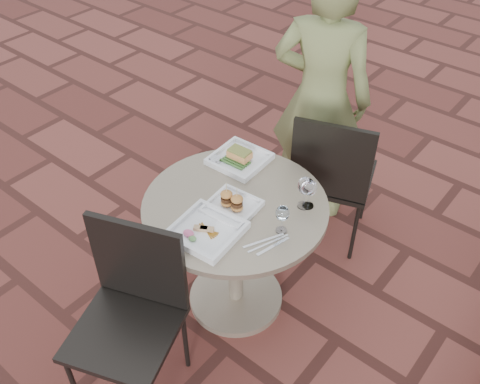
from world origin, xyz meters
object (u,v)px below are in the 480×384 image
Objects in this scene: cafe_table at (235,239)px; diner at (321,99)px; chair_far at (332,172)px; plate_sliders at (232,205)px; plate_tuna at (206,230)px; chair_near at (132,302)px; plate_salmon at (239,158)px.

diner is (-0.14, 0.95, 0.33)m from cafe_table.
cafe_table is at bearing 60.46° from chair_far.
chair_far is 0.79m from plate_sliders.
plate_tuna is (0.03, -0.24, 0.26)m from cafe_table.
chair_near is 0.57× the size of diner.
plate_tuna is at bearing -66.13° from plate_salmon.
diner is 1.01m from plate_sliders.
chair_near is 0.93m from plate_salmon.
chair_near reaches higher than cafe_table.
diner reaches higher than cafe_table.
chair_far is at bearing 54.06° from plate_salmon.
plate_tuna is at bearing 64.56° from chair_far.
chair_far reaches higher than cafe_table.
cafe_table is at bearing 63.32° from chair_near.
diner is 0.69m from plate_salmon.
plate_sliders is (0.08, 0.59, 0.21)m from chair_near.
plate_salmon is 1.13× the size of plate_sliders.
chair_far is at bearing 84.14° from plate_tuna.
plate_sliders is 0.20m from plate_tuna.
chair_near is at bearing -95.93° from cafe_table.
plate_sliders is (0.15, -0.99, -0.06)m from diner.
chair_far is 2.99× the size of plate_tuna.
plate_sliders reaches higher than cafe_table.
chair_near is 1.61m from diner.
chair_far reaches higher than plate_tuna.
plate_salmon is 0.55m from plate_tuna.
plate_salmon reaches higher than plate_tuna.
cafe_table is 0.35m from plate_tuna.
chair_far is 0.45m from diner.
chair_far reaches higher than plate_salmon.
plate_salmon is at bearing 123.95° from plate_sliders.
cafe_table is 2.89× the size of plate_tuna.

